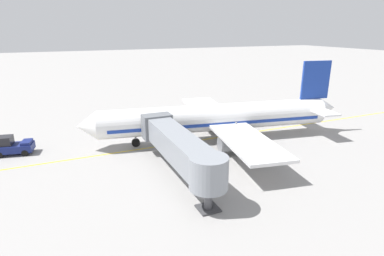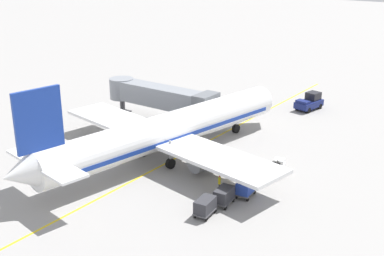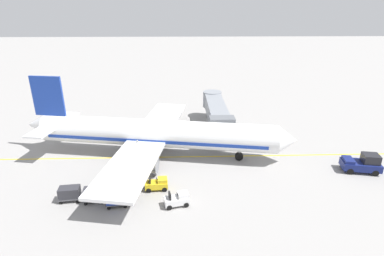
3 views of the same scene
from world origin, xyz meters
name	(u,v)px [view 3 (image 3 of 3)]	position (x,y,z in m)	size (l,w,h in m)	color
ground_plane	(161,157)	(0.00, 0.00, 0.00)	(400.00, 400.00, 0.00)	gray
gate_lead_in_line	(161,157)	(0.00, 0.00, 0.00)	(0.24, 80.00, 0.01)	gold
parked_airliner	(155,134)	(-0.76, -0.72, 3.19)	(30.45, 37.24, 10.63)	white
jet_bridge	(216,111)	(-9.48, 8.57, 3.46)	(16.93, 3.50, 4.98)	gray
pushback_tractor	(362,163)	(4.67, 25.28, 1.10)	(2.98, 4.73, 2.40)	navy
baggage_tug_lead	(157,184)	(7.94, 0.18, 0.71)	(1.44, 2.58, 1.62)	gold
baggage_tug_trailing	(177,199)	(10.95, 2.47, 0.71)	(1.77, 2.71, 1.62)	silver
baggage_cart_front	(117,198)	(10.80, -3.70, 0.95)	(1.54, 2.96, 1.58)	#4C4C51
baggage_cart_second_in_train	(94,194)	(9.99, -6.23, 0.95)	(1.54, 2.96, 1.58)	#4C4C51
baggage_cart_third_in_train	(70,193)	(9.73, -8.85, 0.95)	(1.54, 2.96, 1.58)	#4C4C51
ground_crew_wing_walker	(116,184)	(8.25, -4.30, 0.95)	(0.48, 0.65, 1.69)	#232328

